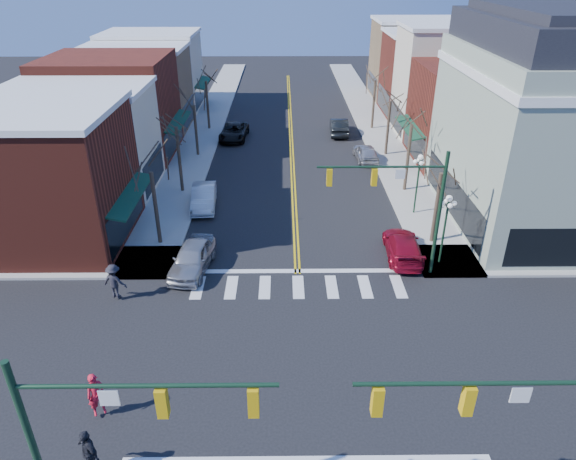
{
  "coord_description": "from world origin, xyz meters",
  "views": [
    {
      "loc": [
        -0.78,
        -16.7,
        15.63
      ],
      "look_at": [
        -0.54,
        7.48,
        2.8
      ],
      "focal_mm": 32.0,
      "sensor_mm": 36.0,
      "label": 1
    }
  ],
  "objects_px": {
    "car_right_mid": "(366,152)",
    "car_left_near": "(192,258)",
    "lamppost_corner": "(446,218)",
    "victorian_corner": "(560,121)",
    "car_right_far": "(339,126)",
    "pedestrian_dark_b": "(114,281)",
    "pedestrian_dark_a": "(88,452)",
    "pedestrian_red_a": "(97,395)",
    "lamppost_midblock": "(418,174)",
    "car_left_mid": "(204,197)",
    "car_right_near": "(403,246)",
    "car_left_far": "(234,132)"
  },
  "relations": [
    {
      "from": "pedestrian_dark_a",
      "to": "pedestrian_dark_b",
      "type": "height_order",
      "value": "pedestrian_dark_a"
    },
    {
      "from": "car_right_far",
      "to": "pedestrian_dark_b",
      "type": "distance_m",
      "value": 31.49
    },
    {
      "from": "lamppost_corner",
      "to": "car_left_mid",
      "type": "distance_m",
      "value": 16.71
    },
    {
      "from": "victorian_corner",
      "to": "lamppost_midblock",
      "type": "distance_m",
      "value": 9.1
    },
    {
      "from": "car_right_mid",
      "to": "pedestrian_dark_a",
      "type": "height_order",
      "value": "pedestrian_dark_a"
    },
    {
      "from": "car_right_far",
      "to": "pedestrian_dark_b",
      "type": "xyz_separation_m",
      "value": [
        -14.21,
        -28.1,
        0.3
      ]
    },
    {
      "from": "car_left_mid",
      "to": "car_right_mid",
      "type": "relative_size",
      "value": 1.08
    },
    {
      "from": "car_right_mid",
      "to": "car_left_near",
      "type": "bearing_deg",
      "value": 51.19
    },
    {
      "from": "pedestrian_red_a",
      "to": "pedestrian_dark_a",
      "type": "relative_size",
      "value": 0.97
    },
    {
      "from": "car_right_mid",
      "to": "pedestrian_dark_a",
      "type": "relative_size",
      "value": 2.18
    },
    {
      "from": "car_right_near",
      "to": "car_right_mid",
      "type": "xyz_separation_m",
      "value": [
        0.17,
        16.36,
        0.02
      ]
    },
    {
      "from": "car_left_mid",
      "to": "car_left_far",
      "type": "bearing_deg",
      "value": 82.56
    },
    {
      "from": "pedestrian_dark_b",
      "to": "car_left_near",
      "type": "bearing_deg",
      "value": -127.62
    },
    {
      "from": "pedestrian_dark_b",
      "to": "victorian_corner",
      "type": "bearing_deg",
      "value": -146.34
    },
    {
      "from": "car_left_near",
      "to": "car_left_far",
      "type": "distance_m",
      "value": 23.84
    },
    {
      "from": "pedestrian_red_a",
      "to": "car_left_near",
      "type": "bearing_deg",
      "value": 50.36
    },
    {
      "from": "car_left_mid",
      "to": "car_right_far",
      "type": "distance_m",
      "value": 20.35
    },
    {
      "from": "pedestrian_dark_a",
      "to": "car_left_far",
      "type": "bearing_deg",
      "value": 126.44
    },
    {
      "from": "car_right_far",
      "to": "car_left_mid",
      "type": "bearing_deg",
      "value": 59.07
    },
    {
      "from": "lamppost_midblock",
      "to": "car_left_near",
      "type": "xyz_separation_m",
      "value": [
        -14.1,
        -7.0,
        -2.17
      ]
    },
    {
      "from": "car_left_far",
      "to": "car_left_near",
      "type": "bearing_deg",
      "value": -86.73
    },
    {
      "from": "car_left_far",
      "to": "lamppost_midblock",
      "type": "bearing_deg",
      "value": -46.65
    },
    {
      "from": "pedestrian_red_a",
      "to": "pedestrian_dark_b",
      "type": "height_order",
      "value": "pedestrian_dark_b"
    },
    {
      "from": "car_right_far",
      "to": "pedestrian_red_a",
      "type": "relative_size",
      "value": 2.58
    },
    {
      "from": "car_right_near",
      "to": "pedestrian_red_a",
      "type": "height_order",
      "value": "pedestrian_red_a"
    },
    {
      "from": "pedestrian_dark_b",
      "to": "car_left_mid",
      "type": "bearing_deg",
      "value": -91.22
    },
    {
      "from": "car_left_far",
      "to": "pedestrian_dark_a",
      "type": "height_order",
      "value": "pedestrian_dark_a"
    },
    {
      "from": "car_left_near",
      "to": "car_right_mid",
      "type": "relative_size",
      "value": 1.1
    },
    {
      "from": "lamppost_corner",
      "to": "pedestrian_dark_a",
      "type": "bearing_deg",
      "value": -138.81
    },
    {
      "from": "car_left_mid",
      "to": "pedestrian_red_a",
      "type": "bearing_deg",
      "value": -98.76
    },
    {
      "from": "car_left_mid",
      "to": "pedestrian_red_a",
      "type": "relative_size",
      "value": 2.43
    },
    {
      "from": "lamppost_midblock",
      "to": "car_left_mid",
      "type": "height_order",
      "value": "lamppost_midblock"
    },
    {
      "from": "car_right_mid",
      "to": "lamppost_midblock",
      "type": "bearing_deg",
      "value": 95.48
    },
    {
      "from": "lamppost_corner",
      "to": "victorian_corner",
      "type": "bearing_deg",
      "value": 35.86
    },
    {
      "from": "lamppost_midblock",
      "to": "car_right_near",
      "type": "distance_m",
      "value": 6.38
    },
    {
      "from": "lamppost_midblock",
      "to": "car_right_far",
      "type": "distance_m",
      "value": 18.75
    },
    {
      "from": "car_left_mid",
      "to": "pedestrian_dark_a",
      "type": "bearing_deg",
      "value": -96.73
    },
    {
      "from": "lamppost_corner",
      "to": "pedestrian_dark_b",
      "type": "height_order",
      "value": "lamppost_corner"
    },
    {
      "from": "victorian_corner",
      "to": "lamppost_corner",
      "type": "bearing_deg",
      "value": -144.14
    },
    {
      "from": "lamppost_corner",
      "to": "car_right_near",
      "type": "relative_size",
      "value": 0.9
    },
    {
      "from": "victorian_corner",
      "to": "pedestrian_red_a",
      "type": "distance_m",
      "value": 30.21
    },
    {
      "from": "lamppost_corner",
      "to": "car_right_near",
      "type": "bearing_deg",
      "value": 156.1
    },
    {
      "from": "car_right_near",
      "to": "pedestrian_dark_b",
      "type": "xyz_separation_m",
      "value": [
        -15.64,
        -4.16,
        0.4
      ]
    },
    {
      "from": "car_right_far",
      "to": "pedestrian_dark_a",
      "type": "distance_m",
      "value": 40.24
    },
    {
      "from": "pedestrian_dark_a",
      "to": "pedestrian_red_a",
      "type": "bearing_deg",
      "value": 141.38
    },
    {
      "from": "car_right_far",
      "to": "pedestrian_dark_b",
      "type": "relative_size",
      "value": 2.56
    },
    {
      "from": "victorian_corner",
      "to": "pedestrian_dark_a",
      "type": "relative_size",
      "value": 7.36
    },
    {
      "from": "lamppost_midblock",
      "to": "car_right_far",
      "type": "relative_size",
      "value": 0.89
    },
    {
      "from": "pedestrian_red_a",
      "to": "car_right_mid",
      "type": "bearing_deg",
      "value": 34.12
    },
    {
      "from": "car_left_mid",
      "to": "car_right_mid",
      "type": "bearing_deg",
      "value": 31.99
    }
  ]
}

